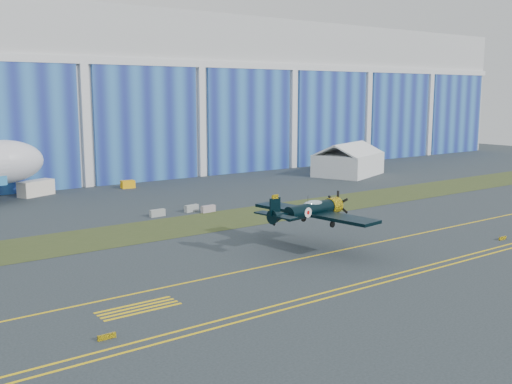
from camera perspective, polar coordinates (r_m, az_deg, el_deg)
ground at (r=60.32m, az=1.21°, el=-5.33°), size 260.00×260.00×0.00m
grass_median at (r=71.63m, az=-5.61°, el=-2.99°), size 260.00×10.00×0.02m
hangar at (r=123.33m, az=-19.69°, el=8.67°), size 220.00×45.70×30.00m
taxiway_centreline at (r=56.57m, az=4.31°, el=-6.34°), size 200.00×0.20×0.02m
edge_line_near at (r=50.04m, az=11.46°, el=-8.61°), size 80.00×0.20×0.02m
edge_line_far at (r=50.69m, az=10.62°, el=-8.35°), size 80.00×0.20×0.02m
hold_short_ladder at (r=44.73m, az=-11.13°, el=-10.80°), size 6.00×2.40×0.02m
guard_board_left at (r=39.86m, az=-14.03°, el=-13.22°), size 1.20×0.15×0.35m
guard_board_right at (r=68.62m, az=22.43°, el=-4.09°), size 1.20×0.15×0.35m
warbird at (r=59.08m, az=5.16°, el=-1.72°), size 13.53×15.59×4.18m
tent at (r=114.49m, az=8.79°, el=3.13°), size 15.88×13.89×6.16m
shipping_container at (r=96.32m, az=-20.21°, el=0.35°), size 5.81×4.19×2.34m
tug at (r=100.06m, az=-12.11°, el=0.72°), size 2.26×1.53×1.25m
gse_box at (r=123.41m, az=6.29°, el=2.63°), size 3.40×2.21×1.89m
barrier_a at (r=76.25m, az=-9.37°, el=-1.99°), size 2.02×0.66×0.90m
barrier_b at (r=78.75m, az=-6.16°, el=-1.56°), size 2.07×0.90×0.90m
barrier_c at (r=78.17m, az=-4.58°, el=-1.61°), size 2.05×0.78×0.90m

